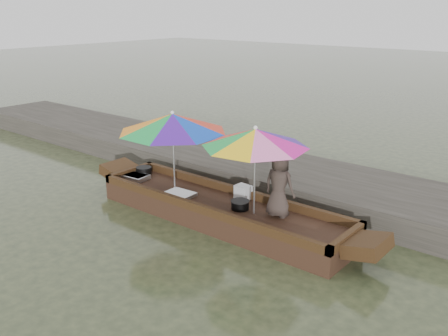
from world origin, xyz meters
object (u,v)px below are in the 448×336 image
Objects in this scene: tray_crayfish at (135,177)px; charcoal_grill at (240,205)px; tray_scallop at (180,194)px; supply_bag at (243,192)px; umbrella_stern at (255,171)px; boat_hull at (221,212)px; vendor at (279,184)px; umbrella_bow at (174,151)px; cooking_pot at (144,171)px.

charcoal_grill is at bearing 1.96° from tray_crayfish.
supply_bag is (1.02, 0.62, 0.10)m from tray_scallop.
tray_crayfish is 1.75× the size of charcoal_grill.
charcoal_grill is 0.77m from umbrella_stern.
tray_scallop reaches higher than boat_hull.
tray_scallop is at bearing -168.22° from boat_hull.
umbrella_bow is at bearing 2.68° from vendor.
umbrella_stern reaches higher than vendor.
tray_crayfish is at bearing -80.18° from cooking_pot.
boat_hull is 18.08× the size of supply_bag.
tray_scallop is 1.77m from umbrella_stern.
umbrella_bow reaches higher than charcoal_grill.
umbrella_bow is (-1.16, 0.00, 0.95)m from boat_hull.
boat_hull is 9.27× the size of tray_scallop.
supply_bag is (2.41, 0.52, 0.09)m from tray_crayfish.
supply_bag is 0.13× the size of umbrella_bow.
tray_scallop is 0.48× the size of vendor.
supply_bag is at bearing -16.95° from vendor.
tray_crayfish is 3.07m from umbrella_stern.
tray_crayfish is 1.30m from umbrella_bow.
tray_crayfish is at bearing -178.45° from umbrella_stern.
boat_hull is 2.31m from cooking_pot.
charcoal_grill is at bearing 8.28° from tray_scallop.
vendor is at bearing 28.23° from umbrella_stern.
tray_crayfish is 1.95× the size of supply_bag.
umbrella_bow and umbrella_stern have the same top height.
boat_hull is 1.35m from vendor.
cooking_pot is 0.60× the size of tray_scallop.
umbrella_stern reaches higher than tray_scallop.
supply_bag is at bearing 31.26° from tray_scallop.
supply_bag reaches higher than cooking_pot.
tray_scallop is 0.83m from umbrella_bow.
boat_hull is at bearing -111.62° from supply_bag.
vendor is 0.47m from umbrella_stern.
tray_crayfish is 3.40m from vendor.
cooking_pot is at bearing 99.82° from tray_crayfish.
tray_crayfish is (-2.23, -0.08, 0.22)m from boat_hull.
supply_bag is (0.18, 0.44, 0.30)m from boat_hull.
tray_crayfish is at bearing 176.05° from tray_scallop.
umbrella_stern reaches higher than cooking_pot.
boat_hull is 15.43× the size of cooking_pot.
boat_hull is at bearing 2.07° from tray_crayfish.
umbrella_stern reaches higher than supply_bag.
supply_bag is at bearing 18.36° from umbrella_bow.
tray_scallop is at bearing -148.74° from supply_bag.
boat_hull is 2.81× the size of umbrella_stern.
cooking_pot is 1.17× the size of supply_bag.
tray_scallop is at bearing -3.95° from tray_crayfish.
boat_hull is 0.57m from supply_bag.
cooking_pot reaches higher than charcoal_grill.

